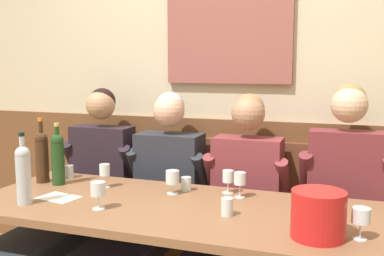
{
  "coord_description": "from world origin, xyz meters",
  "views": [
    {
      "loc": [
        0.86,
        -1.97,
        1.44
      ],
      "look_at": [
        0.01,
        0.44,
        1.09
      ],
      "focal_mm": 42.37,
      "sensor_mm": 36.0,
      "label": 1
    }
  ],
  "objects_px": {
    "wine_glass_left_end": "(98,190)",
    "water_tumbler_left": "(186,184)",
    "wine_bottle_clear_water": "(23,173)",
    "wine_glass_mid_left": "(361,216)",
    "dining_table": "(170,219)",
    "person_center_left_seat": "(233,212)",
    "wine_glass_by_bottle": "(228,177)",
    "wine_bottle_amber_mid": "(42,155)",
    "wine_bottle_green_tall": "(58,157)",
    "wine_glass_center_front": "(240,180)",
    "water_tumbler_right": "(227,207)",
    "ice_bucket": "(318,214)",
    "person_center_right_seat": "(343,221)",
    "wall_bench": "(210,239)",
    "water_tumbler_center": "(69,171)",
    "person_right_seat": "(73,196)",
    "person_left_seat": "(148,202)",
    "wine_glass_near_bucket": "(105,171)",
    "wine_glass_mid_right": "(172,178)"
  },
  "relations": [
    {
      "from": "dining_table",
      "to": "person_center_right_seat",
      "type": "relative_size",
      "value": 1.56
    },
    {
      "from": "person_center_right_seat",
      "to": "wine_glass_mid_right",
      "type": "bearing_deg",
      "value": -171.23
    },
    {
      "from": "wine_glass_by_bottle",
      "to": "wine_bottle_green_tall",
      "type": "bearing_deg",
      "value": -171.21
    },
    {
      "from": "ice_bucket",
      "to": "water_tumbler_center",
      "type": "distance_m",
      "value": 1.66
    },
    {
      "from": "dining_table",
      "to": "ice_bucket",
      "type": "height_order",
      "value": "ice_bucket"
    },
    {
      "from": "wine_bottle_clear_water",
      "to": "wine_glass_near_bucket",
      "type": "distance_m",
      "value": 0.48
    },
    {
      "from": "person_center_left_seat",
      "to": "person_center_right_seat",
      "type": "relative_size",
      "value": 0.98
    },
    {
      "from": "person_center_right_seat",
      "to": "wine_glass_center_front",
      "type": "xyz_separation_m",
      "value": [
        -0.54,
        -0.08,
        0.19
      ]
    },
    {
      "from": "wine_bottle_amber_mid",
      "to": "wine_bottle_green_tall",
      "type": "bearing_deg",
      "value": -6.07
    },
    {
      "from": "water_tumbler_center",
      "to": "person_right_seat",
      "type": "bearing_deg",
      "value": 31.62
    },
    {
      "from": "wine_glass_center_front",
      "to": "wine_glass_by_bottle",
      "type": "height_order",
      "value": "wine_glass_center_front"
    },
    {
      "from": "wine_bottle_amber_mid",
      "to": "wine_glass_left_end",
      "type": "height_order",
      "value": "wine_bottle_amber_mid"
    },
    {
      "from": "wine_glass_center_front",
      "to": "water_tumbler_left",
      "type": "distance_m",
      "value": 0.33
    },
    {
      "from": "person_center_left_seat",
      "to": "wine_glass_by_bottle",
      "type": "xyz_separation_m",
      "value": [
        -0.03,
        -0.03,
        0.21
      ]
    },
    {
      "from": "person_center_right_seat",
      "to": "wine_glass_mid_left",
      "type": "xyz_separation_m",
      "value": [
        0.07,
        -0.5,
        0.2
      ]
    },
    {
      "from": "wine_glass_left_end",
      "to": "water_tumbler_left",
      "type": "height_order",
      "value": "wine_glass_left_end"
    },
    {
      "from": "wine_glass_center_front",
      "to": "wine_glass_near_bucket",
      "type": "bearing_deg",
      "value": -175.65
    },
    {
      "from": "wine_bottle_amber_mid",
      "to": "wine_bottle_clear_water",
      "type": "bearing_deg",
      "value": -64.01
    },
    {
      "from": "wall_bench",
      "to": "wine_glass_by_bottle",
      "type": "relative_size",
      "value": 18.29
    },
    {
      "from": "wine_glass_center_front",
      "to": "wine_glass_mid_left",
      "type": "height_order",
      "value": "wine_glass_center_front"
    },
    {
      "from": "dining_table",
      "to": "wine_glass_mid_right",
      "type": "xyz_separation_m",
      "value": [
        -0.06,
        0.19,
        0.17
      ]
    },
    {
      "from": "wall_bench",
      "to": "ice_bucket",
      "type": "bearing_deg",
      "value": -50.88
    },
    {
      "from": "wine_bottle_clear_water",
      "to": "wine_glass_mid_left",
      "type": "distance_m",
      "value": 1.63
    },
    {
      "from": "wine_bottle_amber_mid",
      "to": "wine_glass_left_end",
      "type": "relative_size",
      "value": 2.85
    },
    {
      "from": "person_left_seat",
      "to": "wine_glass_near_bucket",
      "type": "relative_size",
      "value": 9.45
    },
    {
      "from": "wine_glass_near_bucket",
      "to": "wine_glass_mid_left",
      "type": "height_order",
      "value": "wine_glass_near_bucket"
    },
    {
      "from": "water_tumbler_right",
      "to": "water_tumbler_center",
      "type": "xyz_separation_m",
      "value": [
        -1.14,
        0.38,
        -0.0
      ]
    },
    {
      "from": "water_tumbler_right",
      "to": "wall_bench",
      "type": "bearing_deg",
      "value": 112.53
    },
    {
      "from": "person_left_seat",
      "to": "water_tumbler_center",
      "type": "height_order",
      "value": "person_left_seat"
    },
    {
      "from": "person_right_seat",
      "to": "wine_bottle_green_tall",
      "type": "bearing_deg",
      "value": -83.6
    },
    {
      "from": "wine_glass_left_end",
      "to": "water_tumbler_right",
      "type": "relative_size",
      "value": 1.61
    },
    {
      "from": "person_right_seat",
      "to": "wine_glass_near_bucket",
      "type": "relative_size",
      "value": 9.38
    },
    {
      "from": "wine_bottle_amber_mid",
      "to": "wine_glass_by_bottle",
      "type": "relative_size",
      "value": 3.03
    },
    {
      "from": "dining_table",
      "to": "wine_bottle_clear_water",
      "type": "distance_m",
      "value": 0.79
    },
    {
      "from": "wall_bench",
      "to": "water_tumbler_right",
      "type": "distance_m",
      "value": 0.98
    },
    {
      "from": "wine_glass_center_front",
      "to": "wine_glass_by_bottle",
      "type": "bearing_deg",
      "value": 142.76
    },
    {
      "from": "wine_bottle_amber_mid",
      "to": "wine_glass_mid_right",
      "type": "height_order",
      "value": "wine_bottle_amber_mid"
    },
    {
      "from": "water_tumbler_right",
      "to": "person_center_right_seat",
      "type": "bearing_deg",
      "value": 36.96
    },
    {
      "from": "dining_table",
      "to": "wine_bottle_amber_mid",
      "type": "xyz_separation_m",
      "value": [
        -0.91,
        0.17,
        0.25
      ]
    },
    {
      "from": "person_right_seat",
      "to": "water_tumbler_center",
      "type": "height_order",
      "value": "person_right_seat"
    },
    {
      "from": "person_center_right_seat",
      "to": "wine_bottle_clear_water",
      "type": "height_order",
      "value": "person_center_right_seat"
    },
    {
      "from": "ice_bucket",
      "to": "wine_glass_by_bottle",
      "type": "xyz_separation_m",
      "value": [
        -0.52,
        0.52,
        -0.01
      ]
    },
    {
      "from": "wine_bottle_clear_water",
      "to": "wine_glass_mid_left",
      "type": "bearing_deg",
      "value": 2.14
    },
    {
      "from": "wine_glass_near_bucket",
      "to": "dining_table",
      "type": "bearing_deg",
      "value": -21.0
    },
    {
      "from": "wine_bottle_amber_mid",
      "to": "water_tumbler_right",
      "type": "xyz_separation_m",
      "value": [
        1.23,
        -0.23,
        -0.13
      ]
    },
    {
      "from": "wine_glass_left_end",
      "to": "person_right_seat",
      "type": "bearing_deg",
      "value": 134.56
    },
    {
      "from": "wine_bottle_green_tall",
      "to": "wine_glass_mid_left",
      "type": "bearing_deg",
      "value": -10.85
    },
    {
      "from": "person_center_left_seat",
      "to": "wine_glass_by_bottle",
      "type": "distance_m",
      "value": 0.21
    },
    {
      "from": "wine_glass_mid_left",
      "to": "water_tumbler_right",
      "type": "distance_m",
      "value": 0.61
    },
    {
      "from": "person_center_left_seat",
      "to": "water_tumbler_center",
      "type": "distance_m",
      "value": 1.08
    }
  ]
}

